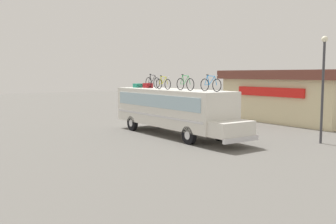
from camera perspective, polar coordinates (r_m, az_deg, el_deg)
name	(u,v)px	position (r m, az deg, el deg)	size (l,w,h in m)	color
ground_plane	(171,135)	(24.55, 0.49, -3.42)	(120.00, 120.00, 0.00)	#605E59
bus	(173,108)	(24.16, 0.79, 0.56)	(11.12, 2.63, 2.93)	silver
luggage_bag_1	(138,86)	(27.39, -4.57, 3.97)	(0.57, 0.49, 0.29)	#1E7F66
luggage_bag_2	(148,85)	(26.79, -3.05, 3.99)	(0.63, 0.47, 0.33)	maroon
rooftop_bicycle_1	(152,82)	(26.19, -2.35, 4.48)	(1.77, 0.44, 0.98)	black
rooftop_bicycle_2	(163,83)	(24.27, -0.72, 4.30)	(1.64, 0.44, 0.88)	black
rooftop_bicycle_3	(185,84)	(22.62, 2.59, 4.26)	(1.69, 0.44, 0.96)	black
rooftop_bicycle_4	(211,84)	(21.28, 6.40, 4.13)	(1.73, 0.44, 0.95)	black
roadside_building	(305,95)	(34.45, 19.83, 2.47)	(11.53, 9.68, 4.20)	beige
street_lamp	(323,79)	(22.87, 22.22, 4.64)	(0.34, 0.34, 5.98)	#38383D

